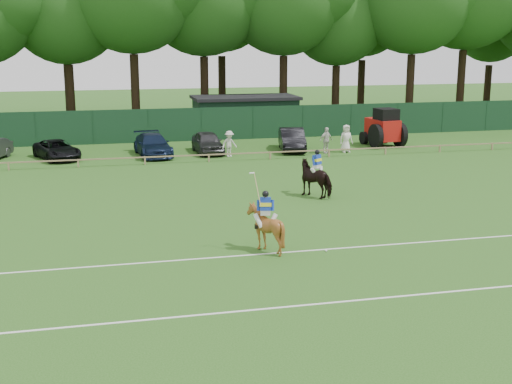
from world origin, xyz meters
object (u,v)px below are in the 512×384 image
object	(u,v)px
horse_dark	(317,178)
suv_black	(57,150)
sedan_navy	(153,145)
tractor	(384,128)
spectator_left	(229,144)
horse_chestnut	(265,228)
spectator_mid	(326,140)
utility_shed	(245,115)
hatch_grey	(208,142)
polo_ball	(326,251)
estate_black	(292,139)
spectator_right	(346,139)

from	to	relation	value
horse_dark	suv_black	xyz separation A→B (m)	(-12.98, 13.80, -0.28)
sedan_navy	tractor	xyz separation A→B (m)	(16.52, 0.25, 0.58)
spectator_left	sedan_navy	bearing A→B (deg)	142.11
suv_black	tractor	xyz separation A→B (m)	(22.64, 0.14, 0.68)
suv_black	sedan_navy	bearing A→B (deg)	-22.05
tractor	suv_black	bearing A→B (deg)	174.47
horse_chestnut	spectator_mid	size ratio (longest dim) A/B	0.98
utility_shed	tractor	xyz separation A→B (m)	(8.28, -8.68, -0.24)
hatch_grey	spectator_left	distance (m)	2.08
horse_chestnut	spectator_mid	world-z (taller)	spectator_mid
hatch_grey	polo_ball	size ratio (longest dim) A/B	47.60
sedan_navy	suv_black	bearing A→B (deg)	173.51
horse_chestnut	suv_black	distance (m)	23.32
horse_chestnut	tractor	xyz separation A→B (m)	(14.28, 21.91, 0.43)
suv_black	tractor	bearing A→B (deg)	-20.70
estate_black	hatch_grey	bearing A→B (deg)	-171.54
horse_chestnut	spectator_mid	xyz separation A→B (m)	(9.26, 19.97, 0.02)
spectator_right	tractor	xyz separation A→B (m)	(3.57, 1.90, 0.35)
suv_black	tractor	size ratio (longest dim) A/B	1.28
polo_ball	tractor	size ratio (longest dim) A/B	0.03
spectator_mid	tractor	bearing A→B (deg)	1.80
hatch_grey	polo_ball	distance (m)	22.59
spectator_right	tractor	distance (m)	4.06
horse_dark	hatch_grey	size ratio (longest dim) A/B	0.50
horse_dark	sedan_navy	bearing A→B (deg)	-98.93
horse_chestnut	tractor	distance (m)	26.16
spectator_left	estate_black	bearing A→B (deg)	-3.48
hatch_grey	tractor	distance (m)	12.81
suv_black	spectator_right	bearing A→B (deg)	-26.33
estate_black	tractor	distance (m)	6.97
horse_chestnut	spectator_left	world-z (taller)	horse_chestnut
horse_chestnut	tractor	bearing A→B (deg)	-109.74
utility_shed	estate_black	bearing A→B (deg)	-81.49
suv_black	utility_shed	bearing A→B (deg)	10.51
polo_ball	tractor	world-z (taller)	tractor
horse_dark	polo_ball	xyz separation A→B (m)	(-2.48, -8.65, -0.85)
suv_black	polo_ball	bearing A→B (deg)	-86.00
polo_ball	hatch_grey	bearing A→B (deg)	91.67
utility_shed	horse_chestnut	bearing A→B (deg)	-101.09
spectator_mid	tractor	world-z (taller)	tractor
spectator_right	hatch_grey	bearing A→B (deg)	163.94
spectator_mid	tractor	distance (m)	5.40
hatch_grey	estate_black	world-z (taller)	estate_black
horse_dark	spectator_right	distance (m)	13.49
estate_black	spectator_left	size ratio (longest dim) A/B	2.72
estate_black	spectator_right	xyz separation A→B (m)	(3.37, -1.60, 0.18)
spectator_right	polo_ball	world-z (taller)	spectator_right
hatch_grey	spectator_mid	distance (m)	8.01
sedan_navy	hatch_grey	xyz separation A→B (m)	(3.71, 0.22, 0.01)
horse_dark	sedan_navy	distance (m)	15.32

